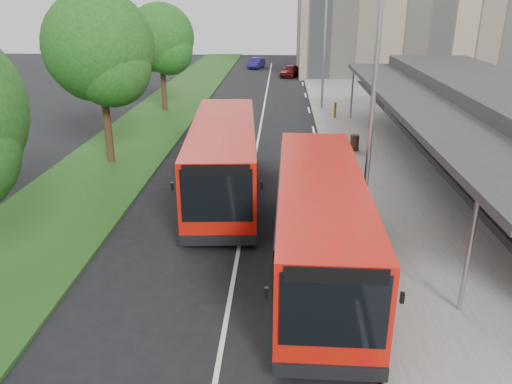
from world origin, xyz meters
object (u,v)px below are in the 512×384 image
bus_second (224,158)px  tree_far (161,42)px  litter_bin (355,143)px  bollard (335,110)px  lamp_post_far (323,42)px  bus_main (320,223)px  tree_mid (100,54)px  car_near (290,71)px  car_far (257,63)px  lamp_post_near (371,94)px

bus_second → tree_far: bearing=106.6°
litter_bin → bollard: bollard is taller
bus_second → bollard: size_ratio=10.44×
tree_far → litter_bin: tree_far is taller
lamp_post_far → bollard: 5.12m
bus_main → lamp_post_far: bearing=86.8°
tree_far → bus_main: (9.47, -21.79, -3.30)m
tree_mid → bollard: tree_mid is taller
car_near → bus_second: bearing=-78.1°
bus_main → car_near: 39.32m
bus_main → car_far: bus_main is taller
tree_far → bollard: 12.73m
bollard → car_near: 19.78m
lamp_post_far → bus_second: lamp_post_far is taller
tree_far → bus_main: 23.99m
tree_mid → tree_far: (0.00, 12.00, -0.42)m
litter_bin → car_near: car_near is taller
car_near → car_far: (-3.81, 6.67, -0.03)m
bus_second → bollard: bus_second is taller
bus_second → car_near: (3.16, 33.36, -0.90)m
lamp_post_near → bollard: 17.47m
lamp_post_far → bus_main: bearing=-94.2°
litter_bin → bollard: size_ratio=0.81×
bus_second → bollard: 14.99m
tree_far → litter_bin: 16.14m
bus_main → car_near: size_ratio=2.85×
lamp_post_near → car_near: size_ratio=2.26×
lamp_post_far → bus_main: (-1.65, -22.74, -3.26)m
lamp_post_near → lamp_post_far: size_ratio=1.00×
tree_far → car_far: bearing=77.5°
tree_mid → litter_bin: bearing=10.4°
car_near → litter_bin: bearing=-66.5°
lamp_post_near → bus_main: (-1.65, -2.74, -3.26)m
bollard → tree_mid: bearing=-140.1°
litter_bin → car_far: 34.63m
lamp_post_far → car_far: lamp_post_far is taller
car_far → lamp_post_far: bearing=-62.8°
litter_bin → bollard: (-0.27, 7.69, 0.10)m
lamp_post_near → bus_main: bearing=-121.1°
tree_mid → car_near: tree_mid is taller
litter_bin → car_far: bearing=101.3°
car_far → tree_far: bearing=-89.3°
car_far → bus_second: bearing=-75.9°
tree_far → bollard: (11.87, -2.08, -4.10)m
tree_mid → bus_main: bearing=-46.0°
lamp_post_far → litter_bin: (1.01, -10.72, -4.16)m
car_near → tree_mid: bearing=-89.9°
lamp_post_near → tree_mid: bearing=147.6°
bollard → car_near: bearing=97.9°
bus_main → bus_second: size_ratio=0.96×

